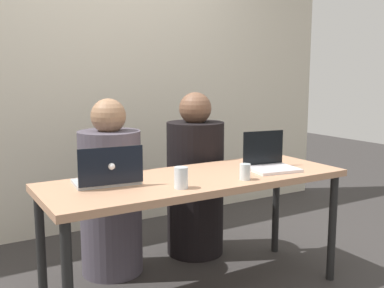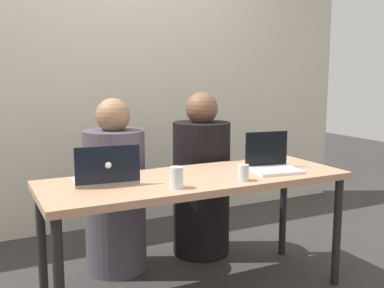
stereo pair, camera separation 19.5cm
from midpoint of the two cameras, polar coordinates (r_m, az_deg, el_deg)
name	(u,v)px [view 2 (the right image)]	position (r m, az deg, el deg)	size (l,w,h in m)	color
back_wall	(118,92)	(3.89, -7.97, 6.58)	(4.61, 0.10, 2.31)	beige
desk	(197,188)	(2.60, 2.78, -5.60)	(1.77, 0.63, 0.72)	tan
person_on_left	(115,195)	(3.01, -7.92, -6.47)	(0.48, 0.48, 1.15)	#4B4450
person_on_right	(201,183)	(3.26, 2.92, -4.99)	(0.49, 0.49, 1.18)	black
laptop_front_right	(272,162)	(2.79, 12.10, -2.31)	(0.31, 0.29, 0.23)	silver
laptop_back_left	(106,175)	(2.44, -8.68, -3.90)	(0.36, 0.27, 0.21)	#ADB6BA
water_glass_right	(243,174)	(2.51, 8.78, -3.77)	(0.06, 0.06, 0.09)	silver
water_glass_left	(176,179)	(2.32, 0.42, -4.47)	(0.07, 0.07, 0.11)	silver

